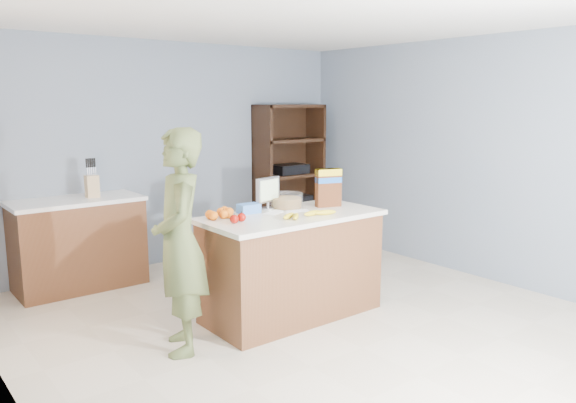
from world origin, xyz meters
TOP-DOWN VIEW (x-y plane):
  - floor at (0.00, 0.00)m, footprint 4.50×5.00m
  - walls at (0.00, 0.00)m, footprint 4.52×5.02m
  - counter_peninsula at (0.00, 0.30)m, footprint 1.56×0.76m
  - back_cabinet at (-1.20, 2.20)m, footprint 1.24×0.62m
  - shelving_unit at (1.55, 2.35)m, footprint 0.90×0.40m
  - person at (-1.07, 0.27)m, footprint 0.60×0.71m
  - knife_block at (-1.04, 2.17)m, footprint 0.12×0.10m
  - envelopes at (0.02, 0.40)m, footprint 0.43×0.25m
  - bananas at (0.01, 0.13)m, footprint 0.53×0.20m
  - apples at (-0.55, 0.36)m, footprint 0.16×0.30m
  - oranges at (-0.55, 0.53)m, footprint 0.26×0.21m
  - blue_carton at (-0.26, 0.56)m, footprint 0.19×0.13m
  - salad_bowl at (0.15, 0.56)m, footprint 0.30×0.30m
  - tv at (-0.03, 0.60)m, footprint 0.28×0.12m
  - cereal_box at (0.47, 0.36)m, footprint 0.24×0.15m

SIDE VIEW (x-z plane):
  - floor at x=0.00m, z-range -0.01..0.01m
  - counter_peninsula at x=0.00m, z-range -0.03..0.87m
  - back_cabinet at x=-1.20m, z-range 0.00..0.90m
  - person at x=-1.07m, z-range 0.00..1.66m
  - shelving_unit at x=1.55m, z-range -0.04..1.76m
  - envelopes at x=0.02m, z-range 0.90..0.90m
  - bananas at x=0.01m, z-range 0.90..0.94m
  - apples at x=-0.55m, z-range 0.90..0.97m
  - oranges at x=-0.55m, z-range 0.90..0.97m
  - blue_carton at x=-0.26m, z-range 0.90..0.98m
  - salad_bowl at x=0.15m, z-range 0.89..1.02m
  - knife_block at x=-1.04m, z-range 0.86..1.17m
  - tv at x=-0.03m, z-range 0.92..1.20m
  - cereal_box at x=0.47m, z-range 0.93..1.27m
  - walls at x=0.00m, z-range 0.40..2.91m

